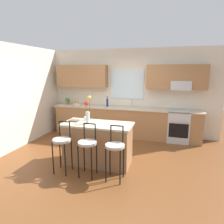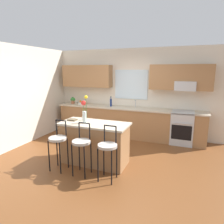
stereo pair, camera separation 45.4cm
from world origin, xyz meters
The scene contains 16 objects.
ground_plane centered at (0.00, 0.00, 0.00)m, with size 14.00×14.00×0.00m, color brown.
wall_left centered at (-2.56, 0.30, 1.35)m, with size 0.12×4.60×2.70m, color beige.
back_wall_assembly centered at (0.03, 1.99, 1.51)m, with size 5.60×0.50×2.70m.
counter_run centered at (0.00, 1.70, 0.47)m, with size 4.56×0.64×0.92m.
sink_faucet centered at (0.20, 1.84, 1.06)m, with size 0.02×0.13×0.23m.
oven_range centered at (1.60, 1.68, 0.46)m, with size 0.60×0.64×0.92m.
kitchen_island centered at (-0.15, -0.32, 0.46)m, with size 1.52×0.71×0.92m.
bar_stool_near centered at (-0.70, -0.88, 0.64)m, with size 0.36×0.36×1.04m.
bar_stool_middle centered at (-0.15, -0.88, 0.64)m, with size 0.36×0.36×1.04m.
bar_stool_far centered at (0.40, -0.88, 0.64)m, with size 0.36×0.36×1.04m.
flower_vase centered at (-0.35, -0.39, 1.19)m, with size 0.15×0.10×0.61m.
mug_ceramic centered at (-0.49, -0.17, 0.97)m, with size 0.08×0.08×0.09m, color silver.
cookbook centered at (-0.72, -0.29, 0.94)m, with size 0.20×0.15×0.03m, color brown.
fruit_bowl_oranges centered at (-1.61, 1.70, 0.96)m, with size 0.24×0.24×0.13m.
bottle_olive_oil centered at (-0.56, 1.70, 1.05)m, with size 0.06×0.06×0.32m.
potted_plant_small centered at (-1.96, 1.70, 1.05)m, with size 0.19×0.13×0.22m.
Camera 2 is at (1.74, -4.08, 2.05)m, focal length 32.02 mm.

